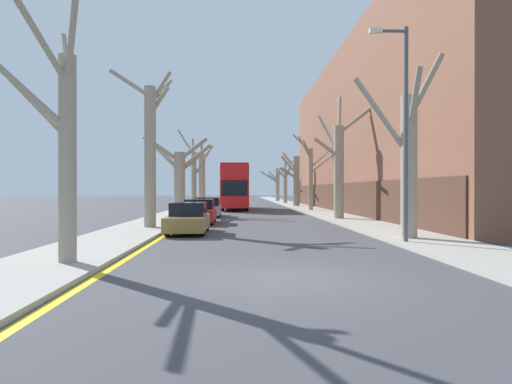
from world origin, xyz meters
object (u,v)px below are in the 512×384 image
street_tree_left_1 (150,148)px  street_tree_right_5 (277,182)px  street_tree_left_3 (194,174)px  street_tree_left_4 (202,177)px  street_tree_right_2 (311,174)px  street_tree_right_1 (339,164)px  street_tree_right_4 (285,183)px  street_tree_right_0 (408,158)px  parked_car_0 (188,219)px  lamp_post (403,123)px  parked_car_2 (208,207)px  street_tree_right_3 (295,179)px  parked_car_1 (200,212)px  street_tree_left_2 (180,176)px  double_decker_bus (235,185)px  street_tree_left_0 (62,138)px

street_tree_left_1 → street_tree_right_5: street_tree_left_1 is taller
street_tree_left_3 → street_tree_left_4: (-0.16, 11.90, 0.05)m
street_tree_right_2 → street_tree_right_1: bearing=-90.8°
street_tree_left_1 → street_tree_right_4: 43.07m
street_tree_right_0 → street_tree_left_3: bearing=111.6°
parked_car_0 → street_tree_right_1: bearing=44.9°
street_tree_left_3 → street_tree_right_0: size_ratio=1.15×
lamp_post → street_tree_right_4: bearing=89.1°
street_tree_right_5 → parked_car_2: 43.56m
street_tree_left_1 → street_tree_right_3: bearing=69.7°
street_tree_right_0 → parked_car_1: bearing=132.9°
street_tree_left_2 → street_tree_right_0: (10.96, -17.35, 0.20)m
parked_car_2 → parked_car_1: bearing=-90.0°
street_tree_left_3 → parked_car_1: street_tree_left_3 is taller
street_tree_left_3 → street_tree_right_2: 11.50m
street_tree_right_4 → parked_car_1: bearing=-103.2°
street_tree_left_4 → street_tree_right_1: size_ratio=0.94×
parked_car_1 → parked_car_2: bearing=90.0°
street_tree_right_0 → street_tree_right_5: size_ratio=0.99×
lamp_post → street_tree_left_4: bearing=104.4°
street_tree_left_2 → double_decker_bus: street_tree_left_2 is taller
street_tree_right_0 → street_tree_left_1: bearing=152.5°
street_tree_left_1 → street_tree_right_2: street_tree_left_1 is taller
street_tree_left_1 → lamp_post: size_ratio=1.04×
street_tree_left_1 → street_tree_left_2: street_tree_left_1 is taller
street_tree_right_1 → parked_car_0: size_ratio=1.96×
street_tree_left_3 → double_decker_bus: 4.20m
street_tree_left_0 → street_tree_right_3: street_tree_left_0 is taller
double_decker_bus → street_tree_right_4: bearing=70.0°
street_tree_right_1 → street_tree_right_5: size_ratio=1.17×
street_tree_right_2 → street_tree_right_4: street_tree_right_2 is taller
street_tree_right_0 → lamp_post: (-0.64, -1.22, 1.15)m
street_tree_right_1 → street_tree_right_5: (-0.05, 46.68, -0.44)m
lamp_post → street_tree_left_1: bearing=146.1°
street_tree_left_3 → street_tree_left_2: bearing=-90.4°
street_tree_right_5 → street_tree_left_0: bearing=-99.7°
street_tree_left_3 → street_tree_left_1: bearing=-90.1°
street_tree_left_0 → street_tree_left_1: size_ratio=0.88×
parked_car_2 → double_decker_bus: bearing=80.8°
street_tree_left_4 → street_tree_right_2: size_ratio=1.10×
parked_car_2 → lamp_post: (8.13, -17.46, 3.68)m
street_tree_left_3 → parked_car_2: (2.11, -11.23, -2.83)m
street_tree_right_2 → double_decker_bus: bearing=152.0°
double_decker_bus → street_tree_right_3: bearing=46.4°
street_tree_left_1 → street_tree_right_3: (10.97, 29.63, -0.87)m
street_tree_right_4 → street_tree_left_1: bearing=-104.9°
street_tree_right_3 → parked_car_0: bearing=-105.5°
street_tree_left_2 → parked_car_0: (2.18, -13.93, -2.34)m
street_tree_left_0 → street_tree_right_4: street_tree_left_0 is taller
street_tree_left_2 → street_tree_left_3: 10.13m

